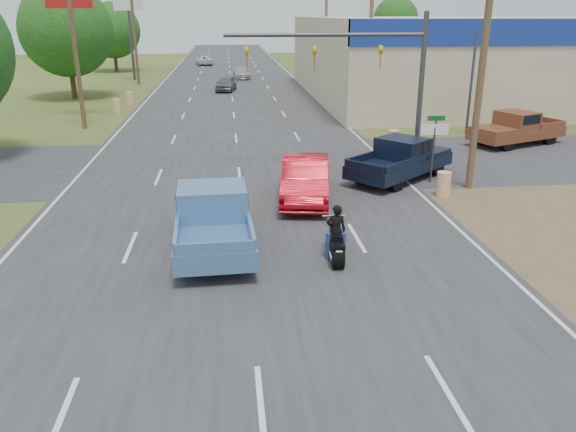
{
  "coord_description": "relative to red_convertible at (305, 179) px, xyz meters",
  "views": [
    {
      "loc": [
        -0.41,
        -8.58,
        6.87
      ],
      "look_at": [
        1.23,
        6.77,
        1.3
      ],
      "focal_mm": 35.0,
      "sensor_mm": 36.0,
      "label": 1
    }
  ],
  "objects": [
    {
      "name": "ground",
      "position": [
        -2.47,
        -12.14,
        -0.83
      ],
      "size": [
        200.0,
        200.0,
        0.0
      ],
      "primitive_type": "plane",
      "color": "#3A4B1E",
      "rests_on": "ground"
    },
    {
      "name": "motorcycle",
      "position": [
        0.13,
        -5.74,
        -0.33
      ],
      "size": [
        0.68,
        2.22,
        1.12
      ],
      "rotation": [
        0.0,
        0.0,
        -0.08
      ],
      "color": "black",
      "rests_on": "ground"
    },
    {
      "name": "barrel_1",
      "position": [
        5.93,
        8.36,
        -0.33
      ],
      "size": [
        0.56,
        0.56,
        1.0
      ],
      "primitive_type": "cylinder",
      "color": "orange",
      "rests_on": "ground"
    },
    {
      "name": "utility_pole_5",
      "position": [
        -11.97,
        15.86,
        4.49
      ],
      "size": [
        2.0,
        0.28,
        10.0
      ],
      "color": "#4C3823",
      "rests_on": "ground"
    },
    {
      "name": "brown_pickup",
      "position": [
        12.86,
        8.51,
        0.1
      ],
      "size": [
        5.95,
        4.08,
        1.84
      ],
      "rotation": [
        0.0,
        0.0,
        1.96
      ],
      "color": "black",
      "rests_on": "ground"
    },
    {
      "name": "tree_5",
      "position": [
        27.53,
        82.86,
        5.05
      ],
      "size": [
        7.98,
        7.98,
        9.88
      ],
      "color": "#422D19",
      "rests_on": "ground"
    },
    {
      "name": "barrel_3",
      "position": [
        -10.67,
        25.86,
        -0.33
      ],
      "size": [
        0.56,
        0.56,
        1.0
      ],
      "primitive_type": "cylinder",
      "color": "orange",
      "rests_on": "ground"
    },
    {
      "name": "utility_pole_1",
      "position": [
        7.03,
        0.86,
        4.49
      ],
      "size": [
        2.0,
        0.28,
        10.0
      ],
      "color": "#4C3823",
      "rests_on": "ground"
    },
    {
      "name": "tree_2",
      "position": [
        -16.67,
        53.86,
        4.12
      ],
      "size": [
        6.72,
        6.72,
        8.32
      ],
      "color": "#422D19",
      "rests_on": "ground"
    },
    {
      "name": "utility_pole_6",
      "position": [
        -11.97,
        39.86,
        4.49
      ],
      "size": [
        2.0,
        0.28,
        10.0
      ],
      "color": "#4C3823",
      "rests_on": "ground"
    },
    {
      "name": "red_convertible",
      "position": [
        0.0,
        0.0,
        0.0
      ],
      "size": [
        2.5,
        5.25,
        1.66
      ],
      "primitive_type": "imported",
      "rotation": [
        0.0,
        0.0,
        -0.15
      ],
      "color": "#B60815",
      "rests_on": "ground"
    },
    {
      "name": "distant_car_grey",
      "position": [
        -2.97,
        33.3,
        -0.15
      ],
      "size": [
        2.24,
        4.21,
        1.36
      ],
      "primitive_type": "imported",
      "rotation": [
        0.0,
        0.0,
        -0.16
      ],
      "color": "#5A5B5F",
      "rests_on": "ground"
    },
    {
      "name": "cross_road",
      "position": [
        -2.47,
        5.86,
        -0.82
      ],
      "size": [
        120.0,
        10.0,
        0.02
      ],
      "primitive_type": "cube",
      "color": "#2D2D30",
      "rests_on": "ground"
    },
    {
      "name": "distant_car_silver",
      "position": [
        -1.2,
        44.1,
        -0.2
      ],
      "size": [
        1.95,
        4.41,
        1.26
      ],
      "primitive_type": "imported",
      "rotation": [
        0.0,
        0.0,
        0.04
      ],
      "color": "#B0B1B5",
      "rests_on": "ground"
    },
    {
      "name": "navy_pickup",
      "position": [
        4.63,
        2.56,
        0.09
      ],
      "size": [
        5.54,
        5.18,
        1.82
      ],
      "rotation": [
        0.0,
        0.0,
        -0.86
      ],
      "color": "black",
      "rests_on": "ground"
    },
    {
      "name": "utility_pole_2",
      "position": [
        7.03,
        18.86,
        4.49
      ],
      "size": [
        2.0,
        0.28,
        10.0
      ],
      "color": "#4C3823",
      "rests_on": "ground"
    },
    {
      "name": "pole_sign_left_near",
      "position": [
        -12.97,
        19.86,
        6.34
      ],
      "size": [
        3.0,
        0.35,
        9.2
      ],
      "color": "#3F3F44",
      "rests_on": "ground"
    },
    {
      "name": "barrel_0",
      "position": [
        5.53,
        -0.14,
        -0.33
      ],
      "size": [
        0.56,
        0.56,
        1.0
      ],
      "primitive_type": "cylinder",
      "color": "orange",
      "rests_on": "ground"
    },
    {
      "name": "rider",
      "position": [
        0.13,
        -5.68,
        -0.03
      ],
      "size": [
        0.61,
        0.43,
        1.6
      ],
      "primitive_type": "imported",
      "rotation": [
        0.0,
        0.0,
        3.07
      ],
      "color": "black",
      "rests_on": "ground"
    },
    {
      "name": "barrel_2",
      "position": [
        -10.97,
        21.86,
        -0.33
      ],
      "size": [
        0.56,
        0.56,
        1.0
      ],
      "primitive_type": "cylinder",
      "color": "orange",
      "rests_on": "ground"
    },
    {
      "name": "distant_car_white",
      "position": [
        -6.0,
        62.21,
        -0.2
      ],
      "size": [
        2.74,
        4.8,
        1.26
      ],
      "primitive_type": "imported",
      "rotation": [
        0.0,
        0.0,
        3.29
      ],
      "color": "silver",
      "rests_on": "ground"
    },
    {
      "name": "pole_sign_left_far",
      "position": [
        -12.97,
        43.86,
        6.34
      ],
      "size": [
        3.0,
        0.35,
        9.2
      ],
      "color": "#3F3F44",
      "rests_on": "ground"
    },
    {
      "name": "blue_pickup",
      "position": [
        -3.46,
        -4.2,
        0.15
      ],
      "size": [
        2.48,
        5.94,
        1.94
      ],
      "rotation": [
        0.0,
        0.0,
        0.04
      ],
      "color": "black",
      "rests_on": "ground"
    },
    {
      "name": "street_name_sign",
      "position": [
        6.33,
        3.36,
        0.78
      ],
      "size": [
        0.8,
        0.08,
        2.61
      ],
      "color": "#3F3F44",
      "rests_on": "ground"
    },
    {
      "name": "tree_6",
      "position": [
        -32.47,
        82.86,
        5.68
      ],
      "size": [
        8.82,
        8.82,
        10.92
      ],
      "color": "#422D19",
      "rests_on": "ground"
    },
    {
      "name": "lane_sign",
      "position": [
        5.73,
        1.86,
        1.07
      ],
      "size": [
        1.2,
        0.08,
        2.52
      ],
      "color": "#3F3F44",
      "rests_on": "ground"
    },
    {
      "name": "main_road",
      "position": [
        -2.47,
        27.86,
        -0.82
      ],
      "size": [
        15.0,
        180.0,
        0.02
      ],
      "primitive_type": "cube",
      "color": "#2D2D30",
      "rests_on": "ground"
    },
    {
      "name": "dirt_verge",
      "position": [
        8.53,
        -2.14,
        -0.82
      ],
      "size": [
        8.0,
        18.0,
        0.01
      ],
      "primitive_type": "cube",
      "color": "brown",
      "rests_on": "ground"
    },
    {
      "name": "utility_pole_3",
      "position": [
        7.03,
        36.86,
        4.49
      ],
      "size": [
        2.0,
        0.28,
        10.0
      ],
      "color": "#4C3823",
      "rests_on": "ground"
    },
    {
      "name": "tree_1",
      "position": [
        -15.97,
        29.86,
        4.74
      ],
      "size": [
        7.56,
        7.56,
        9.36
      ],
      "color": "#422D19",
      "rests_on": "ground"
    },
    {
      "name": "signal_mast",
      "position": [
        3.35,
        4.86,
        3.97
      ],
      "size": [
        9.12,
        0.4,
        7.0
      ],
      "color": "#3F3F44",
      "rests_on": "ground"
    }
  ]
}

